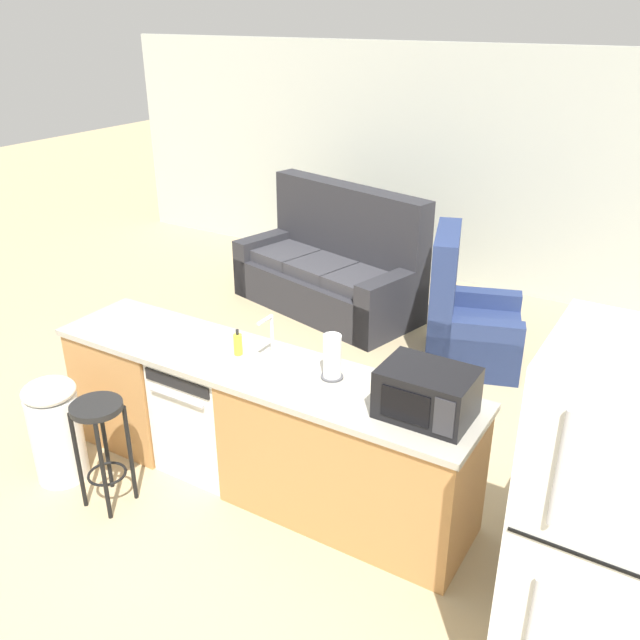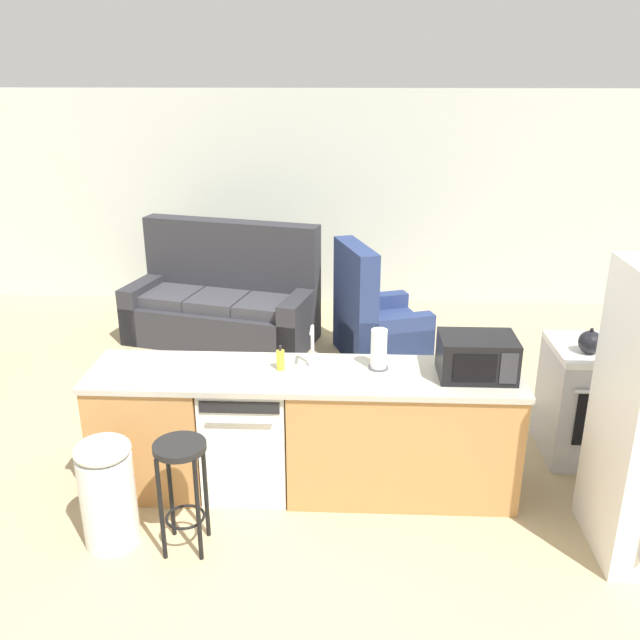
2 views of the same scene
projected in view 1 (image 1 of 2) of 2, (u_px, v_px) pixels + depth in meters
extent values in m
plane|color=tan|center=(243.00, 472.00, 4.69)|extent=(24.00, 24.00, 0.00)
cube|color=beige|center=(496.00, 174.00, 7.26)|extent=(10.00, 0.06, 2.60)
cube|color=#B77F47|center=(139.00, 383.00, 4.94)|extent=(0.75, 0.62, 0.86)
cube|color=#B77F47|center=(348.00, 458.00, 4.12)|extent=(1.55, 0.62, 0.86)
cube|color=#ADA899|center=(255.00, 366.00, 4.25)|extent=(2.94, 0.66, 0.04)
cube|color=#49331C|center=(260.00, 474.00, 4.60)|extent=(2.86, 0.56, 0.08)
cube|color=white|center=(211.00, 410.00, 4.63)|extent=(0.58, 0.58, 0.84)
cube|color=black|center=(177.00, 383.00, 4.25)|extent=(0.52, 0.01, 0.08)
cylinder|color=#B2B2B7|center=(177.00, 398.00, 4.28)|extent=(0.44, 0.02, 0.02)
cube|color=#B7B7BC|center=(630.00, 493.00, 3.84)|extent=(0.76, 0.64, 0.85)
cube|color=black|center=(622.00, 521.00, 3.57)|extent=(0.53, 0.01, 0.43)
cylinder|color=silver|center=(629.00, 489.00, 3.45)|extent=(0.61, 0.03, 0.03)
torus|color=black|center=(609.00, 425.00, 3.62)|extent=(0.16, 0.16, 0.01)
torus|color=black|center=(617.00, 404.00, 3.82)|extent=(0.16, 0.16, 0.01)
cube|color=white|center=(610.00, 548.00, 2.78)|extent=(0.72, 0.70, 1.82)
cylinder|color=#B2B2B7|center=(559.00, 469.00, 2.35)|extent=(0.02, 0.02, 0.48)
cube|color=black|center=(602.00, 563.00, 2.41)|extent=(0.68, 0.01, 0.01)
cube|color=black|center=(427.00, 393.00, 3.64)|extent=(0.50, 0.36, 0.28)
cube|color=black|center=(405.00, 406.00, 3.52)|extent=(0.27, 0.01, 0.18)
cube|color=#2D2D33|center=(444.00, 418.00, 3.42)|extent=(0.11, 0.01, 0.21)
cylinder|color=silver|center=(273.00, 355.00, 4.30)|extent=(0.07, 0.07, 0.03)
cylinder|color=silver|center=(272.00, 335.00, 4.24)|extent=(0.02, 0.02, 0.26)
cylinder|color=silver|center=(265.00, 320.00, 4.13)|extent=(0.02, 0.14, 0.02)
cylinder|color=#4C4C51|center=(332.00, 377.00, 4.07)|extent=(0.14, 0.14, 0.01)
cylinder|color=white|center=(332.00, 356.00, 4.01)|extent=(0.11, 0.11, 0.27)
cylinder|color=yellow|center=(238.00, 344.00, 4.32)|extent=(0.06, 0.06, 0.14)
cylinder|color=black|center=(237.00, 332.00, 4.28)|extent=(0.02, 0.02, 0.04)
sphere|color=black|center=(613.00, 411.00, 3.58)|extent=(0.17, 0.17, 0.17)
sphere|color=black|center=(616.00, 396.00, 3.54)|extent=(0.03, 0.03, 0.03)
cone|color=black|center=(630.00, 413.00, 3.53)|extent=(0.08, 0.04, 0.06)
cylinder|color=black|center=(96.00, 407.00, 4.11)|extent=(0.32, 0.32, 0.04)
cylinder|color=black|center=(78.00, 461.00, 4.23)|extent=(0.03, 0.03, 0.70)
cylinder|color=black|center=(103.00, 472.00, 4.13)|extent=(0.03, 0.03, 0.70)
cylinder|color=black|center=(105.00, 443.00, 4.40)|extent=(0.03, 0.03, 0.70)
cylinder|color=black|center=(130.00, 453.00, 4.30)|extent=(0.03, 0.03, 0.70)
torus|color=black|center=(107.00, 474.00, 4.32)|extent=(0.25, 0.25, 0.02)
cylinder|color=white|center=(57.00, 437.00, 4.53)|extent=(0.34, 0.34, 0.62)
ellipsoid|color=white|center=(48.00, 391.00, 4.38)|extent=(0.35, 0.35, 0.14)
cube|color=#2D2D33|center=(326.00, 290.00, 7.15)|extent=(2.16, 1.36, 0.42)
cube|color=#2D2D33|center=(348.00, 245.00, 7.18)|extent=(2.00, 0.72, 1.27)
cube|color=#2D2D33|center=(270.00, 260.00, 7.69)|extent=(0.41, 0.92, 0.62)
cube|color=#2D2D33|center=(392.00, 305.00, 6.53)|extent=(0.41, 0.92, 0.62)
cube|color=#3B3B41|center=(287.00, 254.00, 7.36)|extent=(0.70, 0.75, 0.12)
cube|color=#3B3B41|center=(323.00, 267.00, 7.00)|extent=(0.70, 0.75, 0.12)
cube|color=#3B3B41|center=(362.00, 281.00, 6.65)|extent=(0.70, 0.75, 0.12)
cube|color=navy|center=(473.00, 340.00, 6.09)|extent=(1.03, 1.06, 0.40)
cube|color=navy|center=(443.00, 296.00, 5.98)|extent=(0.46, 0.87, 1.20)
cube|color=navy|center=(473.00, 350.00, 5.76)|extent=(0.81, 0.40, 0.55)
cube|color=navy|center=(475.00, 317.00, 6.37)|extent=(0.81, 0.40, 0.55)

